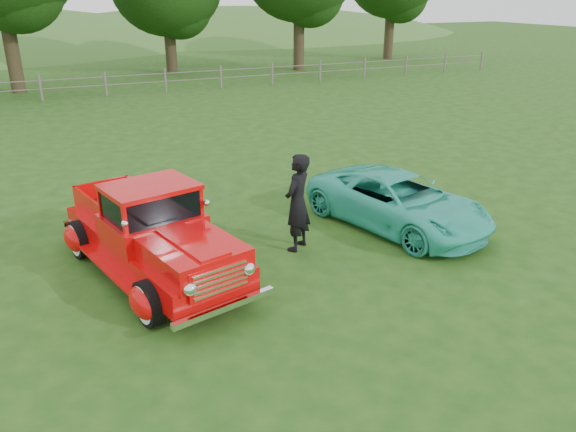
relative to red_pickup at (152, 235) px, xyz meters
name	(u,v)px	position (x,y,z in m)	size (l,w,h in m)	color
ground	(286,303)	(1.77, -1.99, -0.80)	(140.00, 140.00, 0.00)	#1C4612
distant_hills	(24,86)	(-2.31, 57.48, -5.34)	(116.00, 60.00, 18.00)	#355D22
fence_line	(106,84)	(1.77, 20.01, -0.19)	(48.00, 0.12, 1.20)	#655B55
red_pickup	(152,235)	(0.00, 0.00, 0.00)	(3.09, 5.26, 1.78)	black
teal_sedan	(398,201)	(5.42, 0.06, -0.19)	(1.99, 4.33, 1.20)	#30C2A6
man	(297,203)	(2.89, -0.08, 0.21)	(0.73, 0.48, 2.00)	black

